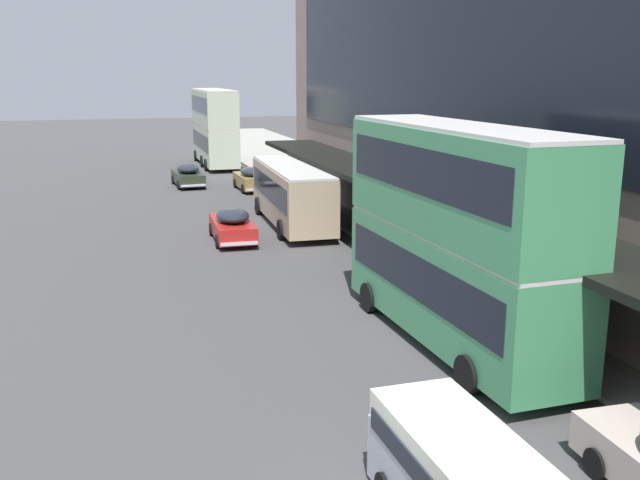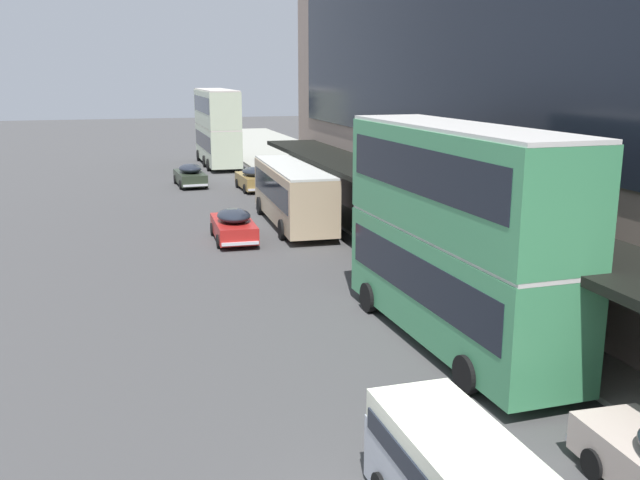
% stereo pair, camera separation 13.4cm
% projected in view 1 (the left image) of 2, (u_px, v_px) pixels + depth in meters
% --- Properties ---
extents(transit_bus_kerbside_front, '(2.96, 10.29, 6.46)m').
position_uv_depth(transit_bus_kerbside_front, '(455.00, 229.00, 20.47)').
color(transit_bus_kerbside_front, '#439460').
rests_on(transit_bus_kerbside_front, ground).
extents(transit_bus_kerbside_rear, '(2.93, 10.17, 3.17)m').
position_uv_depth(transit_bus_kerbside_rear, '(292.00, 191.00, 37.24)').
color(transit_bus_kerbside_rear, tan).
rests_on(transit_bus_kerbside_rear, ground).
extents(transit_bus_kerbside_far, '(2.78, 11.08, 6.50)m').
position_uv_depth(transit_bus_kerbside_far, '(214.00, 125.00, 61.17)').
color(transit_bus_kerbside_far, beige).
rests_on(transit_bus_kerbside_far, ground).
extents(sedan_lead_mid, '(2.09, 4.67, 1.60)m').
position_uv_depth(sedan_lead_mid, '(188.00, 175.00, 50.49)').
color(sedan_lead_mid, '#2A3325').
rests_on(sedan_lead_mid, ground).
extents(sedan_lead_near, '(1.98, 4.47, 1.59)m').
position_uv_depth(sedan_lead_near, '(251.00, 179.00, 48.77)').
color(sedan_lead_near, olive).
rests_on(sedan_lead_near, ground).
extents(sedan_trailing_mid, '(2.02, 4.62, 1.57)m').
position_uv_depth(sedan_trailing_mid, '(233.00, 225.00, 34.00)').
color(sedan_trailing_mid, red).
rests_on(sedan_trailing_mid, ground).
extents(vw_van, '(1.95, 4.57, 1.96)m').
position_uv_depth(vw_van, '(457.00, 476.00, 12.27)').
color(vw_van, '#B0B7C3').
rests_on(vw_van, ground).
extents(pedestrian_at_kerb, '(0.36, 0.59, 1.86)m').
position_uv_depth(pedestrian_at_kerb, '(560.00, 295.00, 21.98)').
color(pedestrian_at_kerb, black).
rests_on(pedestrian_at_kerb, sidewalk_kerb).
extents(fire_hydrant, '(0.20, 0.40, 0.70)m').
position_uv_depth(fire_hydrant, '(397.00, 251.00, 30.32)').
color(fire_hydrant, red).
rests_on(fire_hydrant, sidewalk_kerb).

